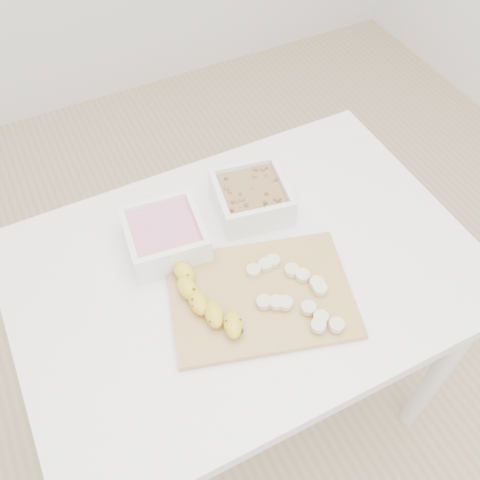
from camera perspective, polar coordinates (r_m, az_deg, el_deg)
name	(u,v)px	position (r m, az deg, el deg)	size (l,w,h in m)	color
ground	(244,398)	(1.83, 0.44, -16.55)	(3.50, 3.50, 0.00)	#C6AD89
table	(246,291)	(1.24, 0.62, -5.41)	(1.00, 0.70, 0.75)	white
bowl_yogurt	(165,235)	(1.18, -8.00, 0.48)	(0.18, 0.18, 0.08)	white
bowl_granola	(251,197)	(1.24, 1.23, 4.61)	(0.19, 0.19, 0.08)	white
cutting_board	(261,296)	(1.11, 2.25, -5.96)	(0.37, 0.27, 0.01)	tan
banana	(206,301)	(1.08, -3.63, -6.50)	(0.06, 0.21, 0.04)	gold
banana_slices	(295,292)	(1.10, 5.85, -5.55)	(0.15, 0.22, 0.02)	beige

